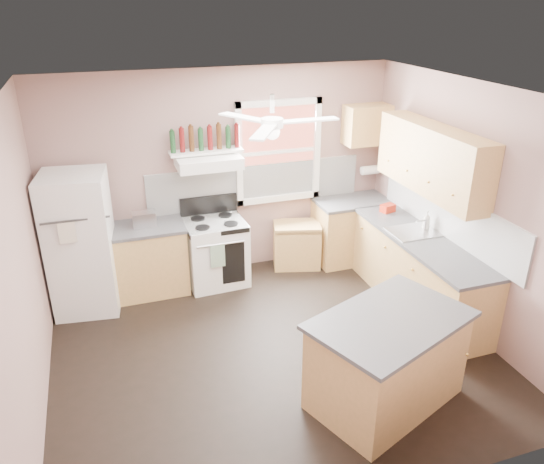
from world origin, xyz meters
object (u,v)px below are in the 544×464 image
object	(u,v)px
cart	(297,245)
stove	(216,252)
refrigerator	(81,244)
island	(387,362)
toaster	(144,219)

from	to	relation	value
cart	stove	bearing A→B (deg)	-159.63
refrigerator	cart	size ratio (longest dim) A/B	2.67
island	stove	bearing A→B (deg)	88.02
island	toaster	bearing A→B (deg)	101.83
island	cart	bearing A→B (deg)	64.22
toaster	cart	distance (m)	2.13
stove	toaster	bearing A→B (deg)	174.41
refrigerator	island	size ratio (longest dim) A/B	1.27
island	refrigerator	bearing A→B (deg)	113.01
stove	island	bearing A→B (deg)	-72.69
refrigerator	stove	xyz separation A→B (m)	(1.60, 0.10, -0.41)
refrigerator	toaster	size ratio (longest dim) A/B	6.02
refrigerator	island	xyz separation A→B (m)	(2.57, -2.60, -0.41)
toaster	cart	size ratio (longest dim) A/B	0.44
refrigerator	stove	distance (m)	1.66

